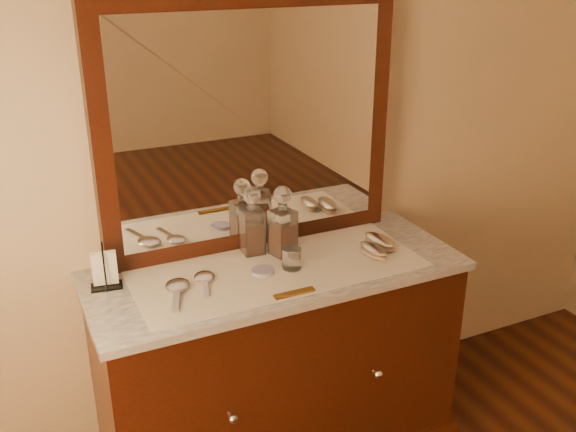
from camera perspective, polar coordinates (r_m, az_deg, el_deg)
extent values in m
plane|color=tan|center=(2.55, -3.84, 9.35)|extent=(4.50, 4.50, 0.00)
cube|color=black|center=(2.71, -0.92, -12.82)|extent=(1.40, 0.55, 0.82)
sphere|color=silver|center=(2.39, -4.84, -17.35)|extent=(0.04, 0.04, 0.04)
sphere|color=silver|center=(2.61, 7.95, -13.63)|extent=(0.04, 0.04, 0.04)
cube|color=silver|center=(2.49, -0.98, -4.83)|extent=(1.44, 0.59, 0.03)
cube|color=black|center=(2.52, -3.38, 8.01)|extent=(1.20, 0.08, 1.00)
cube|color=white|center=(2.49, -3.08, 7.84)|extent=(1.06, 0.01, 0.86)
cube|color=beige|center=(2.47, -0.79, -4.68)|extent=(1.10, 0.45, 0.00)
cylinder|color=white|center=(2.43, -2.24, -4.88)|extent=(0.10, 0.10, 0.01)
cube|color=brown|center=(2.29, 0.56, -6.79)|extent=(0.15, 0.03, 0.01)
cube|color=black|center=(2.43, -15.66, -5.98)|extent=(0.12, 0.08, 0.01)
cylinder|color=black|center=(2.37, -15.83, -4.67)|extent=(0.01, 0.01, 0.16)
cylinder|color=black|center=(2.43, -15.89, -3.98)|extent=(0.01, 0.01, 0.16)
cube|color=white|center=(2.40, -15.85, -4.43)|extent=(0.09, 0.05, 0.13)
cube|color=#903814|center=(2.57, -3.13, -1.94)|extent=(0.07, 0.07, 0.13)
cube|color=white|center=(2.56, -3.14, -1.39)|extent=(0.09, 0.09, 0.18)
cylinder|color=white|center=(2.52, -3.19, 0.79)|extent=(0.04, 0.04, 0.03)
sphere|color=white|center=(2.50, -3.22, 1.84)|extent=(0.07, 0.07, 0.07)
cube|color=#903814|center=(2.55, -0.47, -2.03)|extent=(0.09, 0.09, 0.13)
cube|color=white|center=(2.54, -0.47, -1.47)|extent=(0.11, 0.11, 0.18)
cylinder|color=white|center=(2.50, -0.48, 0.78)|extent=(0.05, 0.05, 0.03)
sphere|color=white|center=(2.48, -0.48, 1.87)|extent=(0.09, 0.09, 0.07)
ellipsoid|color=#94755A|center=(2.58, 7.51, -3.23)|extent=(0.08, 0.16, 0.02)
ellipsoid|color=silver|center=(2.58, 7.53, -2.86)|extent=(0.08, 0.16, 0.02)
ellipsoid|color=#94755A|center=(2.66, 8.05, -2.44)|extent=(0.10, 0.17, 0.02)
ellipsoid|color=silver|center=(2.65, 8.07, -2.04)|extent=(0.10, 0.17, 0.02)
ellipsoid|color=silver|center=(2.36, -9.69, -6.02)|extent=(0.12, 0.14, 0.02)
cube|color=silver|center=(2.28, -9.81, -7.31)|extent=(0.07, 0.15, 0.01)
ellipsoid|color=silver|center=(2.41, -7.37, -5.31)|extent=(0.10, 0.11, 0.02)
cube|color=silver|center=(2.33, -7.27, -6.35)|extent=(0.05, 0.13, 0.01)
cylinder|color=white|center=(2.45, 0.34, -3.75)|extent=(0.07, 0.07, 0.08)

